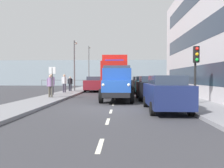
# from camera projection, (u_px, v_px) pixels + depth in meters

# --- Properties ---
(ground_plane) EXTENTS (80.00, 80.00, 0.00)m
(ground_plane) POSITION_uv_depth(u_px,v_px,m) (116.00, 95.00, 19.18)
(ground_plane) COLOR #38383D
(sidewalk_left) EXTENTS (2.47, 36.99, 0.15)m
(sidewalk_left) POSITION_uv_depth(u_px,v_px,m) (169.00, 94.00, 18.95)
(sidewalk_left) COLOR gray
(sidewalk_left) RESTS_ON ground_plane
(sidewalk_right) EXTENTS (2.47, 36.99, 0.15)m
(sidewalk_right) POSITION_uv_depth(u_px,v_px,m) (65.00, 94.00, 19.40)
(sidewalk_right) COLOR gray
(sidewalk_right) RESTS_ON ground_plane
(road_centreline_markings) EXTENTS (0.12, 33.91, 0.01)m
(road_centreline_markings) POSITION_uv_depth(u_px,v_px,m) (116.00, 95.00, 19.00)
(road_centreline_markings) COLOR silver
(road_centreline_markings) RESTS_ON ground_plane
(sea_horizon) EXTENTS (80.00, 0.80, 5.00)m
(sea_horizon) POSITION_uv_depth(u_px,v_px,m) (119.00, 73.00, 40.56)
(sea_horizon) COLOR #84939E
(sea_horizon) RESTS_ON ground_plane
(seawall_railing) EXTENTS (28.08, 0.08, 1.20)m
(seawall_railing) POSITION_uv_depth(u_px,v_px,m) (119.00, 81.00, 37.02)
(seawall_railing) COLOR #4C5156
(seawall_railing) RESTS_ON ground_plane
(truck_vintage_blue) EXTENTS (2.17, 5.64, 2.43)m
(truck_vintage_blue) POSITION_uv_depth(u_px,v_px,m) (117.00, 84.00, 14.33)
(truck_vintage_blue) COLOR black
(truck_vintage_blue) RESTS_ON ground_plane
(lorry_cargo_red) EXTENTS (2.58, 8.20, 3.87)m
(lorry_cargo_red) POSITION_uv_depth(u_px,v_px,m) (115.00, 73.00, 22.43)
(lorry_cargo_red) COLOR red
(lorry_cargo_red) RESTS_ON ground_plane
(car_navy_kerbside_near) EXTENTS (1.79, 4.18, 1.72)m
(car_navy_kerbside_near) POSITION_uv_depth(u_px,v_px,m) (165.00, 93.00, 10.05)
(car_navy_kerbside_near) COLOR navy
(car_navy_kerbside_near) RESTS_ON ground_plane
(car_black_kerbside_1) EXTENTS (1.90, 3.93, 1.72)m
(car_black_kerbside_1) POSITION_uv_depth(u_px,v_px,m) (150.00, 87.00, 15.34)
(car_black_kerbside_1) COLOR black
(car_black_kerbside_1) RESTS_ON ground_plane
(car_teal_kerbside_2) EXTENTS (1.78, 3.97, 1.72)m
(car_teal_kerbside_2) POSITION_uv_depth(u_px,v_px,m) (142.00, 85.00, 21.21)
(car_teal_kerbside_2) COLOR #1E6670
(car_teal_kerbside_2) RESTS_ON ground_plane
(car_grey_kerbside_3) EXTENTS (1.78, 4.42, 1.72)m
(car_grey_kerbside_3) POSITION_uv_depth(u_px,v_px,m) (138.00, 83.00, 26.29)
(car_grey_kerbside_3) COLOR slate
(car_grey_kerbside_3) RESTS_ON ground_plane
(car_maroon_oppositeside_0) EXTENTS (1.90, 4.50, 1.72)m
(car_maroon_oppositeside_0) POSITION_uv_depth(u_px,v_px,m) (94.00, 84.00, 23.89)
(car_maroon_oppositeside_0) COLOR maroon
(car_maroon_oppositeside_0) RESTS_ON ground_plane
(car_white_oppositeside_1) EXTENTS (1.84, 4.27, 1.72)m
(car_white_oppositeside_1) POSITION_uv_depth(u_px,v_px,m) (100.00, 82.00, 30.67)
(car_white_oppositeside_1) COLOR white
(car_white_oppositeside_1) RESTS_ON ground_plane
(car_silver_oppositeside_2) EXTENTS (1.82, 4.16, 1.72)m
(car_silver_oppositeside_2) POSITION_uv_depth(u_px,v_px,m) (104.00, 81.00, 36.62)
(car_silver_oppositeside_2) COLOR #B7BABF
(car_silver_oppositeside_2) RESTS_ON ground_plane
(pedestrian_with_bag) EXTENTS (0.53, 0.34, 1.68)m
(pedestrian_with_bag) POSITION_uv_depth(u_px,v_px,m) (50.00, 84.00, 15.44)
(pedestrian_with_bag) COLOR #4C473D
(pedestrian_with_bag) RESTS_ON sidewalk_right
(pedestrian_in_dark_coat) EXTENTS (0.53, 0.34, 1.77)m
(pedestrian_in_dark_coat) POSITION_uv_depth(u_px,v_px,m) (52.00, 82.00, 17.64)
(pedestrian_in_dark_coat) COLOR black
(pedestrian_in_dark_coat) RESTS_ON sidewalk_right
(pedestrian_couple_b) EXTENTS (0.53, 0.34, 1.78)m
(pedestrian_couple_b) POSITION_uv_depth(u_px,v_px,m) (64.00, 82.00, 20.39)
(pedestrian_couple_b) COLOR #383342
(pedestrian_couple_b) RESTS_ON sidewalk_right
(pedestrian_by_lamp) EXTENTS (0.53, 0.34, 1.57)m
(pedestrian_by_lamp) POSITION_uv_depth(u_px,v_px,m) (70.00, 83.00, 22.44)
(pedestrian_by_lamp) COLOR black
(pedestrian_by_lamp) RESTS_ON sidewalk_right
(traffic_light_near) EXTENTS (0.28, 0.41, 3.20)m
(traffic_light_near) POSITION_uv_depth(u_px,v_px,m) (196.00, 62.00, 11.51)
(traffic_light_near) COLOR black
(traffic_light_near) RESTS_ON sidewalk_left
(lamp_post_promenade) EXTENTS (0.32, 1.14, 5.58)m
(lamp_post_promenade) POSITION_uv_depth(u_px,v_px,m) (75.00, 60.00, 23.27)
(lamp_post_promenade) COLOR #59595B
(lamp_post_promenade) RESTS_ON sidewalk_right
(lamp_post_far) EXTENTS (0.32, 1.14, 6.63)m
(lamp_post_far) POSITION_uv_depth(u_px,v_px,m) (89.00, 62.00, 34.20)
(lamp_post_far) COLOR #59595B
(lamp_post_far) RESTS_ON sidewalk_right
(street_sign) EXTENTS (0.50, 0.07, 2.25)m
(street_sign) POSITION_uv_depth(u_px,v_px,m) (52.00, 77.00, 15.27)
(street_sign) COLOR #4C4C4C
(street_sign) RESTS_ON sidewalk_right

